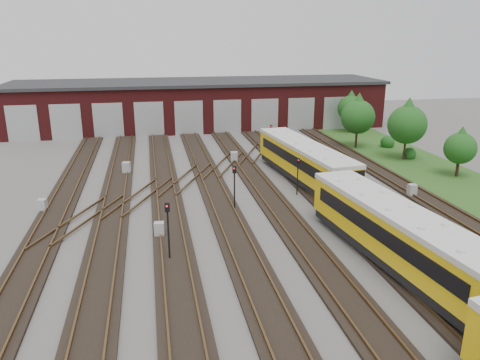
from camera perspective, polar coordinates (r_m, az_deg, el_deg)
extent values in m
plane|color=#4D4B48|center=(29.33, 3.81, -7.79)|extent=(120.00, 120.00, 0.00)
cube|color=black|center=(29.31, -24.09, -9.21)|extent=(2.40, 70.00, 0.18)
cube|color=brown|center=(29.42, -25.50, -8.94)|extent=(0.10, 70.00, 0.15)
cube|color=brown|center=(29.07, -22.74, -8.88)|extent=(0.10, 70.00, 0.15)
cube|color=black|center=(28.61, -16.19, -8.97)|extent=(2.40, 70.00, 0.18)
cube|color=brown|center=(28.63, -17.67, -8.73)|extent=(0.10, 70.00, 0.15)
cube|color=brown|center=(28.48, -14.77, -8.61)|extent=(0.10, 70.00, 0.15)
cube|color=black|center=(28.47, -8.08, -8.55)|extent=(2.40, 70.00, 0.18)
cube|color=brown|center=(28.38, -9.55, -8.34)|extent=(0.10, 70.00, 0.15)
cube|color=brown|center=(28.43, -6.64, -8.16)|extent=(0.10, 70.00, 0.15)
cube|color=black|center=(28.89, -0.06, -7.97)|extent=(2.40, 70.00, 0.18)
cube|color=brown|center=(28.70, -1.48, -7.79)|extent=(0.10, 70.00, 0.15)
cube|color=brown|center=(28.95, 1.34, -7.55)|extent=(0.10, 70.00, 0.15)
cube|color=black|center=(29.84, 7.56, -7.27)|extent=(2.40, 70.00, 0.18)
cube|color=brown|center=(29.56, 6.24, -7.11)|extent=(0.10, 70.00, 0.15)
cube|color=brown|center=(29.99, 8.88, -6.85)|extent=(0.10, 70.00, 0.15)
cube|color=black|center=(31.27, 14.58, -6.51)|extent=(2.40, 70.00, 0.18)
cube|color=brown|center=(30.92, 13.39, -6.37)|extent=(0.10, 70.00, 0.15)
cube|color=brown|center=(31.51, 15.79, -6.10)|extent=(0.10, 70.00, 0.15)
cube|color=black|center=(33.13, 20.87, -5.75)|extent=(2.40, 70.00, 0.18)
cube|color=brown|center=(32.71, 19.83, -5.62)|extent=(0.10, 70.00, 0.15)
cube|color=brown|center=(33.45, 21.96, -5.36)|extent=(0.10, 70.00, 0.15)
cube|color=black|center=(35.35, 26.43, -5.02)|extent=(2.40, 70.00, 0.18)
cube|color=brown|center=(34.87, 25.52, -4.89)|extent=(0.10, 70.00, 0.15)
cube|color=brown|center=(37.67, -12.01, -1.93)|extent=(5.40, 9.62, 0.15)
cube|color=brown|center=(41.57, -6.46, 0.17)|extent=(5.40, 9.62, 0.15)
cube|color=brown|center=(45.84, -1.90, 1.90)|extent=(5.40, 9.62, 0.15)
cube|color=brown|center=(34.27, -18.77, -4.46)|extent=(5.40, 9.62, 0.15)
cube|color=brown|center=(50.38, 1.87, 3.32)|extent=(5.40, 9.62, 0.15)
cube|color=#541516|center=(66.68, -5.00, 9.12)|extent=(50.00, 12.00, 6.00)
cube|color=#28292B|center=(66.31, -5.07, 11.81)|extent=(51.00, 12.50, 0.40)
cube|color=#A0A3A5|center=(62.33, -24.99, 6.25)|extent=(3.60, 0.12, 4.40)
cube|color=#A0A3A5|center=(61.32, -20.44, 6.63)|extent=(3.60, 0.12, 4.40)
cube|color=#A0A3A5|center=(60.70, -15.76, 6.96)|extent=(3.60, 0.12, 4.40)
cube|color=#A0A3A5|center=(60.49, -11.00, 7.26)|extent=(3.60, 0.12, 4.40)
cube|color=#A0A3A5|center=(60.70, -6.25, 7.51)|extent=(3.60, 0.12, 4.40)
cube|color=#A0A3A5|center=(61.31, -1.55, 7.70)|extent=(3.60, 0.12, 4.40)
cube|color=#A0A3A5|center=(62.32, 3.03, 7.84)|extent=(3.60, 0.12, 4.40)
cube|color=#A0A3A5|center=(63.71, 7.44, 7.93)|extent=(3.60, 0.12, 4.40)
cube|color=#A0A3A5|center=(65.45, 11.64, 7.97)|extent=(3.60, 0.12, 4.40)
cube|color=#274818|center=(45.81, 24.04, 0.06)|extent=(8.00, 55.00, 0.05)
cube|color=black|center=(27.68, 18.39, -8.86)|extent=(3.94, 15.29, 0.61)
cube|color=#E6AB0C|center=(27.11, 18.67, -6.17)|extent=(4.24, 15.33, 2.22)
cube|color=silver|center=(26.65, 18.93, -3.68)|extent=(4.34, 15.34, 0.30)
cube|color=black|center=(26.29, 16.35, -6.09)|extent=(1.50, 13.24, 0.86)
cube|color=black|center=(27.79, 20.97, -5.27)|extent=(1.50, 13.24, 0.86)
cube|color=black|center=(41.33, 7.73, 0.57)|extent=(3.94, 15.29, 0.61)
cube|color=#E6AB0C|center=(40.95, 7.81, 2.46)|extent=(4.24, 15.33, 2.22)
cube|color=silver|center=(40.65, 7.89, 4.18)|extent=(4.34, 15.34, 0.30)
cube|color=black|center=(40.35, 6.11, 2.67)|extent=(1.50, 13.24, 0.86)
cube|color=black|center=(41.45, 9.50, 2.93)|extent=(1.50, 13.24, 0.86)
cylinder|color=black|center=(26.93, -8.70, -6.83)|extent=(0.10, 0.10, 3.01)
cube|color=black|center=(26.27, -8.87, -3.31)|extent=(0.29, 0.21, 0.52)
sphere|color=red|center=(26.13, -8.87, -3.18)|extent=(0.12, 0.12, 0.12)
cylinder|color=black|center=(34.20, -0.68, -1.45)|extent=(0.11, 0.11, 2.86)
cube|color=black|center=(33.69, -0.69, 1.29)|extent=(0.31, 0.25, 0.54)
sphere|color=red|center=(33.56, -0.66, 1.41)|extent=(0.13, 0.13, 0.13)
cylinder|color=black|center=(50.44, 3.78, 4.60)|extent=(0.11, 0.11, 2.72)
cube|color=black|center=(50.11, 3.82, 6.40)|extent=(0.29, 0.21, 0.53)
sphere|color=red|center=(49.99, 3.85, 6.50)|extent=(0.13, 0.13, 0.13)
cylinder|color=black|center=(37.82, 7.01, 0.07)|extent=(0.09, 0.09, 2.60)
cube|color=black|center=(37.40, 7.10, 2.31)|extent=(0.24, 0.16, 0.47)
sphere|color=red|center=(37.29, 7.15, 2.41)|extent=(0.11, 0.11, 0.11)
cube|color=#A6A9AC|center=(37.03, -22.94, -2.91)|extent=(0.70, 0.63, 0.99)
cube|color=#A6A9AC|center=(44.64, -13.67, 1.41)|extent=(0.79, 0.70, 1.15)
cube|color=#A6A9AC|center=(30.42, -9.81, -6.02)|extent=(0.67, 0.58, 1.03)
cube|color=#A6A9AC|center=(47.31, -0.72, 2.78)|extent=(0.73, 0.63, 1.12)
cube|color=#A6A9AC|center=(39.72, 20.22, -1.23)|extent=(0.65, 0.55, 1.05)
cylinder|color=#311D16|center=(55.10, 13.97, 4.80)|extent=(0.25, 0.25, 1.95)
sphere|color=#1B4B15|center=(54.62, 14.17, 7.47)|extent=(3.80, 3.80, 3.80)
cone|color=#1B4B15|center=(54.42, 14.27, 8.87)|extent=(3.25, 3.25, 2.71)
cylinder|color=#311D16|center=(63.97, 13.18, 6.44)|extent=(0.25, 0.25, 1.73)
sphere|color=#1B4B15|center=(63.60, 13.33, 8.49)|extent=(3.37, 3.37, 3.37)
cone|color=#1B4B15|center=(63.43, 13.40, 9.56)|extent=(2.89, 2.89, 2.41)
cylinder|color=#311D16|center=(51.20, 19.40, 3.42)|extent=(0.22, 0.22, 2.01)
sphere|color=#1B4B15|center=(50.67, 19.70, 6.36)|extent=(3.90, 3.90, 3.90)
cone|color=#1B4B15|center=(50.44, 19.86, 7.91)|extent=(3.34, 3.34, 2.79)
cylinder|color=#311D16|center=(46.90, 24.96, 1.22)|extent=(0.27, 0.27, 1.46)
sphere|color=#1B4B15|center=(46.45, 25.26, 3.52)|extent=(2.83, 2.83, 2.83)
cone|color=#1B4B15|center=(46.25, 25.42, 4.73)|extent=(2.43, 2.43, 2.02)
sphere|color=#1B4B15|center=(56.50, 17.56, 4.62)|extent=(1.59, 1.59, 1.59)
sphere|color=#1B4B15|center=(51.94, 19.96, 3.20)|extent=(1.39, 1.39, 1.39)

